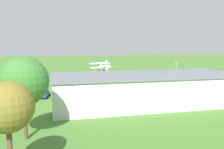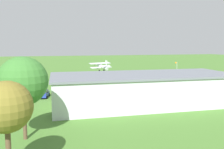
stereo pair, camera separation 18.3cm
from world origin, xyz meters
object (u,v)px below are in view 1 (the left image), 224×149
at_px(biplane, 102,66).
at_px(windsock, 175,63).
at_px(person_by_parked_cars, 188,86).
at_px(person_near_hangar_door, 175,85).
at_px(person_watching_takeoff, 163,85).
at_px(tree_by_windsock, 8,108).
at_px(car_orange, 13,97).
at_px(tree_behind_hangar_right, 24,81).
at_px(car_blue, 44,94).
at_px(hangar, 144,89).

xyz_separation_m(biplane, windsock, (-30.56, -3.97, 0.02)).
relative_size(biplane, windsock, 1.49).
xyz_separation_m(person_by_parked_cars, person_near_hangar_door, (2.73, -2.06, -0.00)).
relative_size(person_watching_takeoff, tree_by_windsock, 0.18).
height_order(car_orange, tree_behind_hangar_right, tree_behind_hangar_right).
height_order(person_by_parked_cars, windsock, windsock).
relative_size(car_blue, tree_by_windsock, 0.55).
height_order(hangar, car_blue, hangar).
xyz_separation_m(car_blue, tree_behind_hangar_right, (2.32, 24.60, 6.49)).
height_order(person_watching_takeoff, tree_by_windsock, tree_by_windsock).
bearing_deg(car_orange, tree_by_windsock, 96.23).
distance_m(hangar, car_orange, 28.05).
relative_size(hangar, tree_by_windsock, 4.21).
height_order(car_blue, tree_by_windsock, tree_by_windsock).
height_order(person_near_hangar_door, tree_by_windsock, tree_by_windsock).
relative_size(person_near_hangar_door, tree_behind_hangar_right, 0.15).
height_order(tree_behind_hangar_right, tree_by_windsock, tree_behind_hangar_right).
bearing_deg(hangar, person_by_parked_cars, -145.77).
bearing_deg(car_orange, biplane, -136.86).
xyz_separation_m(hangar, biplane, (0.50, -34.28, 1.74)).
relative_size(car_orange, person_near_hangar_door, 2.55).
bearing_deg(person_by_parked_cars, person_watching_takeoff, -31.10).
xyz_separation_m(tree_behind_hangar_right, windsock, (-51.82, -50.91, -2.52)).
bearing_deg(person_by_parked_cars, windsock, -114.07).
distance_m(car_blue, car_orange, 6.66).
bearing_deg(biplane, car_blue, 49.71).
distance_m(biplane, person_by_parked_cars, 29.14).
distance_m(hangar, tree_behind_hangar_right, 25.54).
distance_m(car_blue, tree_by_windsock, 34.74).
relative_size(car_orange, windsock, 0.73).
bearing_deg(tree_behind_hangar_right, windsock, -135.51).
bearing_deg(hangar, windsock, -128.16).
xyz_separation_m(car_blue, car_orange, (6.49, 1.49, -0.04)).
relative_size(biplane, person_watching_takeoff, 5.03).
distance_m(car_orange, person_watching_takeoff, 39.33).
distance_m(hangar, person_watching_takeoff, 20.80).
bearing_deg(biplane, windsock, -172.59).
xyz_separation_m(person_near_hangar_door, tree_behind_hangar_right, (37.67, 27.40, 6.58)).
xyz_separation_m(car_blue, person_near_hangar_door, (-35.35, -2.80, -0.09)).
height_order(person_watching_takeoff, tree_behind_hangar_right, tree_behind_hangar_right).
relative_size(hangar, person_near_hangar_door, 23.57).
distance_m(hangar, car_blue, 22.92).
relative_size(person_by_parked_cars, person_near_hangar_door, 1.00).
xyz_separation_m(hangar, tree_behind_hangar_right, (21.76, 12.66, 4.29)).
height_order(car_orange, person_watching_takeoff, person_watching_takeoff).
relative_size(car_blue, person_watching_takeoff, 2.96).
bearing_deg(car_blue, person_watching_takeoff, -172.71).
bearing_deg(tree_by_windsock, car_blue, -94.90).
height_order(tree_behind_hangar_right, windsock, tree_behind_hangar_right).
bearing_deg(tree_behind_hangar_right, biplane, -114.36).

